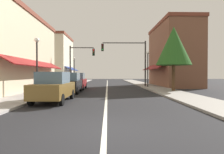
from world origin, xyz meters
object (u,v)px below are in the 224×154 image
(street_lamp_left_far, at_px, (74,66))
(tree_right_near, at_px, (174,46))
(traffic_signal_mast_arm, at_px, (130,55))
(street_lamp_right_mid, at_px, (148,63))
(traffic_signal_left_corner, at_px, (79,59))
(street_lamp_left_near, at_px, (37,56))
(parked_car_third_left, at_px, (77,81))
(parked_car_second_left, at_px, (70,83))
(parked_car_nearest_left, at_px, (54,87))

(street_lamp_left_far, height_order, tree_right_near, tree_right_near)
(traffic_signal_mast_arm, relative_size, street_lamp_right_mid, 1.34)
(traffic_signal_left_corner, relative_size, street_lamp_left_near, 1.24)
(street_lamp_left_near, xyz_separation_m, tree_right_near, (11.24, 3.26, 1.27))
(parked_car_third_left, bearing_deg, parked_car_second_left, -90.36)
(parked_car_nearest_left, bearing_deg, street_lamp_left_far, 96.92)
(parked_car_third_left, relative_size, street_lamp_right_mid, 0.96)
(parked_car_third_left, xyz_separation_m, tree_right_near, (9.38, -3.24, 3.34))
(parked_car_second_left, xyz_separation_m, parked_car_third_left, (-0.04, 4.01, 0.00))
(traffic_signal_mast_arm, bearing_deg, parked_car_nearest_left, -115.99)
(parked_car_nearest_left, height_order, traffic_signal_mast_arm, traffic_signal_mast_arm)
(traffic_signal_left_corner, height_order, tree_right_near, tree_right_near)
(parked_car_third_left, bearing_deg, tree_right_near, -19.95)
(parked_car_third_left, bearing_deg, traffic_signal_left_corner, 95.34)
(street_lamp_left_far, bearing_deg, street_lamp_right_mid, -35.21)
(street_lamp_left_far, bearing_deg, traffic_signal_left_corner, -73.11)
(parked_car_nearest_left, relative_size, street_lamp_left_near, 0.95)
(parked_car_nearest_left, xyz_separation_m, traffic_signal_mast_arm, (5.97, 12.25, 3.10))
(parked_car_second_left, distance_m, traffic_signal_left_corner, 8.64)
(parked_car_second_left, xyz_separation_m, street_lamp_left_near, (-1.90, -2.50, 2.07))
(parked_car_third_left, height_order, street_lamp_left_far, street_lamp_left_far)
(traffic_signal_mast_arm, distance_m, street_lamp_left_far, 9.91)
(parked_car_third_left, relative_size, street_lamp_left_near, 0.96)
(parked_car_third_left, xyz_separation_m, traffic_signal_left_corner, (-0.46, 4.20, 2.66))
(parked_car_second_left, xyz_separation_m, tree_right_near, (9.34, 0.76, 3.34))
(street_lamp_left_near, bearing_deg, traffic_signal_left_corner, 82.52)
(street_lamp_left_far, xyz_separation_m, tree_right_near, (11.24, -12.08, 1.32))
(traffic_signal_left_corner, height_order, street_lamp_right_mid, traffic_signal_left_corner)
(street_lamp_right_mid, bearing_deg, tree_right_near, -75.60)
(parked_car_second_left, height_order, traffic_signal_mast_arm, traffic_signal_mast_arm)
(street_lamp_left_near, height_order, tree_right_near, tree_right_near)
(parked_car_nearest_left, xyz_separation_m, parked_car_second_left, (-0.10, 5.21, 0.00))
(traffic_signal_left_corner, relative_size, tree_right_near, 0.89)
(street_lamp_right_mid, relative_size, tree_right_near, 0.72)
(parked_car_third_left, height_order, street_lamp_right_mid, street_lamp_right_mid)
(parked_car_second_left, xyz_separation_m, street_lamp_left_far, (-1.90, 12.84, 2.02))
(parked_car_nearest_left, distance_m, parked_car_third_left, 9.21)
(traffic_signal_mast_arm, bearing_deg, traffic_signal_left_corner, 169.94)
(parked_car_nearest_left, distance_m, street_lamp_left_near, 3.95)
(parked_car_second_left, distance_m, tree_right_near, 9.95)
(traffic_signal_mast_arm, height_order, traffic_signal_left_corner, traffic_signal_mast_arm)
(street_lamp_left_near, height_order, street_lamp_right_mid, street_lamp_right_mid)
(traffic_signal_left_corner, xyz_separation_m, street_lamp_left_near, (-1.40, -10.70, -0.59))
(street_lamp_left_near, xyz_separation_m, street_lamp_left_far, (-0.00, 15.34, -0.05))
(street_lamp_right_mid, relative_size, street_lamp_left_far, 1.02)
(parked_car_nearest_left, xyz_separation_m, traffic_signal_left_corner, (-0.59, 13.41, 2.66))
(parked_car_second_left, relative_size, street_lamp_left_far, 0.98)
(parked_car_second_left, distance_m, traffic_signal_mast_arm, 9.80)
(street_lamp_left_near, bearing_deg, street_lamp_left_far, 90.01)
(traffic_signal_mast_arm, xyz_separation_m, street_lamp_left_far, (-7.97, 5.80, -1.08))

